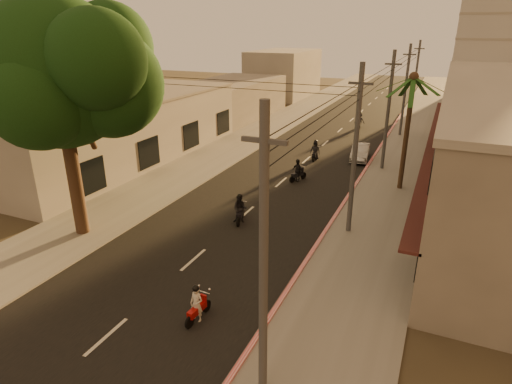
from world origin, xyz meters
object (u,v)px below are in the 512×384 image
Objects in this scene: scooter_far_a at (315,151)px; scooter_far_b at (360,121)px; palm_tree at (413,84)px; scooter_mid_b at (298,171)px; scooter_mid_a at (240,209)px; scooter_red at (197,305)px; broadleaf_tree at (66,74)px; parked_car at (360,152)px.

scooter_far_b reaches higher than scooter_far_a.
scooter_mid_b is at bearing -169.80° from palm_tree.
scooter_far_b is (-6.32, 17.82, -6.33)m from palm_tree.
scooter_red is at bearing -89.38° from scooter_mid_a.
broadleaf_tree is at bearing 161.05° from scooter_red.
scooter_far_b is at bearing 72.27° from scooter_mid_a.
scooter_mid_a is at bearing -71.25° from scooter_mid_b.
parked_car is at bearing 90.74° from scooter_red.
scooter_mid_a is (-2.34, 8.59, 0.11)m from scooter_red.
palm_tree is 4.63× the size of scooter_mid_a.
palm_tree reaches higher than scooter_far_a.
scooter_far_b reaches higher than scooter_mid_b.
palm_tree is 9.68m from parked_car.
scooter_mid_a is 7.99m from scooter_mid_b.
broadleaf_tree is 1.48× the size of palm_tree.
broadleaf_tree reaches higher than scooter_far_b.
scooter_red is at bearing -60.32° from scooter_mid_b.
broadleaf_tree is 7.17× the size of scooter_mid_b.
scooter_far_a reaches higher than parked_car.
parked_car is (3.87, 15.23, -0.16)m from scooter_mid_a.
scooter_mid_b reaches higher than parked_car.
palm_tree is 2.00× the size of parked_car.
scooter_far_a is at bearing 73.60° from scooter_mid_a.
palm_tree reaches higher than scooter_far_b.
broadleaf_tree is at bearing -96.83° from scooter_mid_b.
broadleaf_tree is 11.26m from scooter_mid_a.
scooter_mid_a reaches higher than parked_car.
scooter_far_a is at bearing -96.07° from scooter_far_b.
scooter_far_b is (1.47, 27.04, 0.02)m from scooter_mid_a.
parked_car is at bearing 123.11° from palm_tree.
scooter_far_a is (-0.34, 5.63, 0.01)m from scooter_mid_b.
scooter_far_a is at bearing 149.35° from palm_tree.
scooter_mid_a is at bearing -94.74° from scooter_far_b.
scooter_red is (-5.45, -17.81, -6.46)m from palm_tree.
palm_tree is at bearing -72.10° from scooter_far_b.
scooter_mid_b is 7.91m from parked_car.
scooter_far_b is at bearing 81.77° from scooter_far_a.
scooter_far_b is 0.45× the size of parked_car.
scooter_far_b is at bearing 112.13° from scooter_mid_b.
palm_tree is at bearing 34.45° from scooter_mid_b.
scooter_far_a reaches higher than scooter_red.
scooter_red is 0.96× the size of scooter_mid_b.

